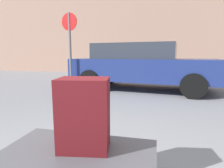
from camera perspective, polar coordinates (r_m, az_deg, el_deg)
The scene contains 5 objects.
luggage_cart at distance 1.57m, azimuth -10.83°, elevation -22.42°, with size 1.19×0.73×0.34m.
suitcase_maroon_front_left at distance 1.48m, azimuth -8.55°, elevation -9.11°, with size 0.38×0.27×0.56m, color maroon.
parked_car at distance 5.93m, azimuth 8.92°, elevation 5.70°, with size 4.49×2.33×1.42m.
bollard_kerb_near at distance 8.42m, azimuth 29.22°, elevation 2.85°, with size 0.24×0.24×0.71m, color #383838.
no_parking_sign at distance 5.65m, azimuth -12.73°, elevation 11.99°, with size 0.50×0.10×2.26m.
Camera 1 is at (0.56, -1.22, 1.08)m, focal length 29.89 mm.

